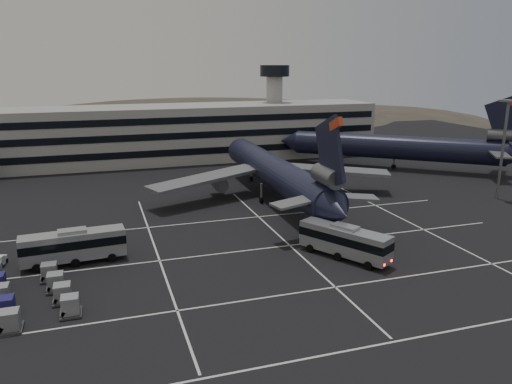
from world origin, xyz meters
The scene contains 10 objects.
ground centered at (0.00, 0.00, 0.00)m, with size 260.00×260.00×0.00m, color black.
lane_markings centered at (0.95, 0.72, 0.01)m, with size 90.00×55.62×0.01m.
terminal centered at (-2.95, 71.14, 6.93)m, with size 125.00×26.00×24.00m.
hills centered at (17.99, 170.00, -12.07)m, with size 352.00×180.00×44.00m.
lightpole_right centered at (58.00, 15.00, 11.82)m, with size 2.40×2.40×18.28m.
trijet_main centered at (18.27, 27.02, 5.25)m, with size 47.45×57.53×18.08m.
trijet_far centered at (55.49, 43.77, 5.43)m, with size 47.93×41.33×18.08m.
bus_near centered at (17.09, -2.31, 2.43)m, with size 8.82×12.34×4.44m.
bus_far centered at (-16.34, 6.61, 2.46)m, with size 12.90×4.04×4.49m.
uld_cluster centered at (-20.87, -2.68, 1.00)m, with size 11.49×15.70×2.05m.
Camera 1 is at (-12.59, -56.76, 24.78)m, focal length 35.00 mm.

